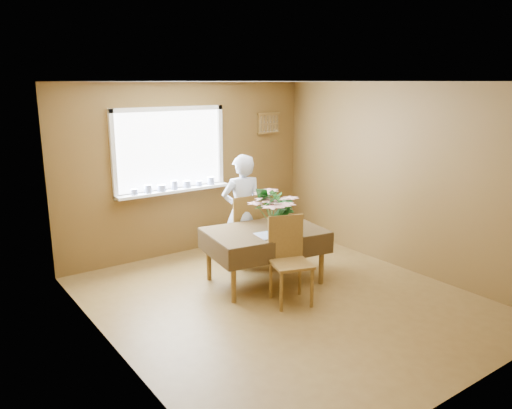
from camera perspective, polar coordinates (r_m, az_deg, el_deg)
floor at (r=5.98m, az=3.14°, el=-10.86°), size 4.50×4.50×0.00m
ceiling at (r=5.43m, az=3.50°, el=13.86°), size 4.50×4.50×0.00m
wall_back at (r=7.42m, az=-7.71°, el=4.05°), size 4.00×0.00×4.00m
wall_front at (r=4.14m, az=23.36°, el=-4.85°), size 4.00×0.00×4.00m
wall_left at (r=4.62m, az=-16.38°, el=-2.39°), size 0.00×4.50×4.50m
wall_right at (r=6.98m, az=16.19°, el=3.01°), size 0.00×4.50×4.50m
window_assembly at (r=7.22m, az=-9.61°, el=4.47°), size 1.72×0.20×1.22m
spoon_rack at (r=8.09m, az=1.46°, el=9.27°), size 0.44×0.05×0.33m
dining_table at (r=6.28m, az=1.01°, el=-3.64°), size 1.56×1.18×0.70m
chair_far at (r=6.89m, az=-1.42°, el=-2.62°), size 0.47×0.47×1.00m
chair_near at (r=5.80m, az=3.75°, el=-5.89°), size 0.54×0.54×1.00m
seated_woman at (r=6.79m, az=-1.60°, el=-0.78°), size 0.64×0.49×1.56m
flower_bouquet at (r=6.01m, az=2.07°, el=-0.43°), size 0.58×0.58×0.49m
side_plate at (r=6.54m, az=3.53°, el=-2.13°), size 0.26×0.26×0.01m
table_knife at (r=6.16m, az=2.52°, el=-3.09°), size 0.13×0.20×0.00m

